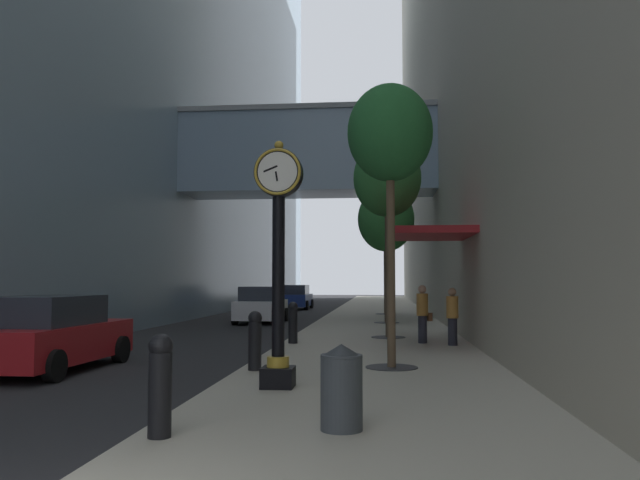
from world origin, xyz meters
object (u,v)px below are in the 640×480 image
(bollard_fifth, at_px, (293,321))
(car_red_near, at_px, (49,334))
(pedestrian_by_clock, at_px, (452,315))
(street_tree_mid_far, at_px, (386,220))
(car_white_mid, at_px, (261,305))
(street_tree_near, at_px, (390,136))
(pedestrian_walking, at_px, (423,313))
(car_blue_far, at_px, (296,297))
(bollard_nearest, at_px, (160,383))
(street_tree_far, at_px, (385,221))
(trash_bin, at_px, (341,386))
(bollard_third, at_px, (255,339))
(bollard_fourth, at_px, (277,329))
(street_clock, at_px, (278,251))
(street_tree_mid_near, at_px, (387,180))

(bollard_fifth, bearing_deg, car_red_near, -131.77)
(pedestrian_by_clock, bearing_deg, street_tree_mid_far, 100.79)
(car_white_mid, bearing_deg, street_tree_near, -69.57)
(pedestrian_walking, bearing_deg, street_tree_mid_far, 96.41)
(street_tree_near, height_order, pedestrian_by_clock, street_tree_near)
(pedestrian_walking, relative_size, car_blue_far, 0.41)
(bollard_nearest, relative_size, car_red_near, 0.27)
(bollard_fifth, height_order, car_white_mid, car_white_mid)
(street_tree_far, xyz_separation_m, car_blue_far, (-6.05, 8.41, -4.41))
(car_red_near, bearing_deg, trash_bin, -38.63)
(bollard_third, relative_size, trash_bin, 1.15)
(street_tree_mid_far, height_order, trash_bin, street_tree_mid_far)
(bollard_fifth, bearing_deg, street_tree_far, 80.28)
(bollard_fifth, height_order, street_tree_mid_far, street_tree_mid_far)
(bollard_fourth, distance_m, street_tree_near, 5.57)
(street_clock, distance_m, bollard_fifth, 7.83)
(bollard_fifth, bearing_deg, trash_bin, -78.77)
(car_blue_far, bearing_deg, street_tree_mid_near, -75.00)
(bollard_fifth, bearing_deg, street_tree_near, -60.45)
(bollard_fifth, height_order, car_blue_far, car_blue_far)
(street_tree_mid_far, distance_m, pedestrian_by_clock, 10.23)
(street_clock, distance_m, street_tree_mid_near, 10.33)
(trash_bin, distance_m, car_white_mid, 21.78)
(street_tree_mid_near, bearing_deg, street_tree_mid_far, 90.00)
(bollard_third, distance_m, car_white_mid, 16.45)
(street_tree_far, relative_size, pedestrian_by_clock, 4.03)
(bollard_fourth, relative_size, bollard_fifth, 1.00)
(bollard_third, height_order, car_red_near, car_red_near)
(trash_bin, distance_m, pedestrian_by_clock, 10.71)
(trash_bin, bearing_deg, bollard_fifth, 101.23)
(bollard_nearest, distance_m, bollard_fifth, 11.14)
(bollard_fifth, distance_m, car_blue_far, 24.95)
(street_tree_far, height_order, car_red_near, street_tree_far)
(bollard_nearest, bearing_deg, bollard_fourth, 90.00)
(pedestrian_walking, bearing_deg, car_blue_far, 106.15)
(bollard_third, distance_m, car_blue_far, 30.48)
(bollard_fifth, distance_m, street_tree_far, 17.15)
(pedestrian_walking, bearing_deg, trash_bin, -98.74)
(street_tree_mid_far, relative_size, trash_bin, 5.65)
(bollard_fourth, bearing_deg, pedestrian_walking, 40.16)
(bollard_nearest, distance_m, street_tree_near, 8.06)
(bollard_fifth, relative_size, car_white_mid, 0.28)
(street_tree_far, bearing_deg, street_clock, -94.73)
(pedestrian_by_clock, bearing_deg, bollard_fifth, 178.03)
(street_tree_mid_near, relative_size, street_tree_mid_far, 1.09)
(street_tree_mid_far, height_order, pedestrian_walking, street_tree_mid_far)
(bollard_third, xyz_separation_m, bollard_fifth, (0.00, 5.57, 0.00))
(street_clock, height_order, car_white_mid, street_clock)
(pedestrian_by_clock, height_order, car_red_near, pedestrian_by_clock)
(street_clock, distance_m, street_tree_mid_far, 17.09)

